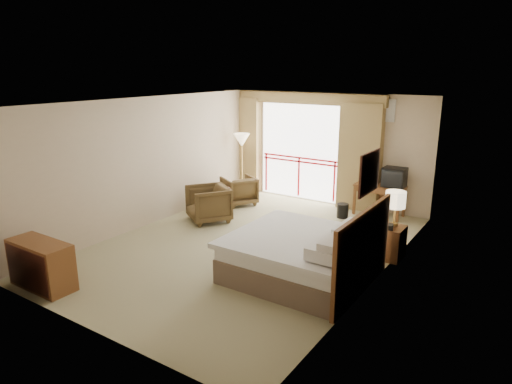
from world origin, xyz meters
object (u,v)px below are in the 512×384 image
Objects in this scene: nightstand at (391,243)px; floor_lamp at (242,142)px; armchair_far at (239,204)px; wastebasket at (343,211)px; dresser at (41,265)px; armchair_near at (209,221)px; table_lamp at (396,200)px; desk at (380,191)px; tv at (394,177)px; bed at (304,255)px; side_table at (221,195)px.

floor_lamp is at bearing 158.03° from nightstand.
floor_lamp is at bearing -119.54° from armchair_far.
wastebasket is at bearing -4.98° from floor_lamp.
armchair_far is 0.69× the size of dresser.
armchair_near is at bearing -176.59° from nightstand.
table_lamp is 0.56× the size of dresser.
desk is (-0.99, 2.25, -0.51)m from table_lamp.
tv is at bearing 5.17° from floor_lamp.
bed reaches higher than nightstand.
nightstand is 2.44m from tv.
dresser is (-0.14, -3.85, 0.37)m from armchair_near.
wastebasket is (-0.68, 3.15, -0.21)m from bed.
desk is at bearing 6.48° from floor_lamp.
tv reaches higher than armchair_far.
nightstand is 0.68× the size of armchair_near.
side_table reaches higher than armchair_near.
tv is 4.20m from armchair_near.
armchair_near is 2.59m from floor_lamp.
table_lamp is 5.85m from dresser.
bed is 2.80× the size of armchair_far.
bed is 3.46× the size of table_lamp.
desk is 3.40m from armchair_far.
wastebasket is 0.20× the size of floor_lamp.
side_table is at bearing 141.77° from armchair_near.
bed reaches higher than armchair_far.
bed is 3.80m from tv.
side_table is 0.49× the size of dresser.
table_lamp is at bearing -6.90° from side_table.
wastebasket is 3.00m from armchair_near.
floor_lamp is (-0.39, 0.68, 1.41)m from armchair_far.
floor_lamp is (-4.55, 1.85, 0.35)m from table_lamp.
desk is 2.25× the size of tv.
tv is (-0.69, 2.20, -0.13)m from table_lamp.
table_lamp reaches higher than armchair_far.
side_table is (-3.24, -1.74, -0.19)m from desk.
wastebasket is at bearing 71.41° from armchair_near.
armchair_far is 1.41× the size of side_table.
nightstand is 1.20× the size of tv.
wastebasket is (-1.61, 1.59, -0.90)m from table_lamp.
side_table is at bearing -154.56° from desk.
side_table is at bearing 173.08° from nightstand.
tv reaches higher than wastebasket.
wastebasket is at bearing 102.12° from bed.
dresser is at bearing -119.07° from desk.
side_table reaches higher than wastebasket.
tv is 3.91m from floor_lamp.
floor_lamp is (-3.62, 3.41, 1.04)m from bed.
armchair_far is 0.88× the size of armchair_near.
tv is at bearing 107.49° from table_lamp.
nightstand is at bearing -22.62° from floor_lamp.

